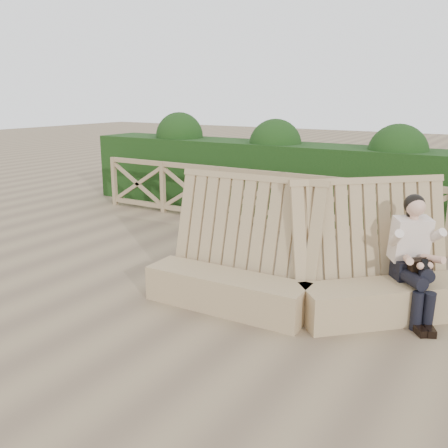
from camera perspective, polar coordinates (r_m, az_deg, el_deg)
The scene contains 5 objects.
ground at distance 6.24m, azimuth -1.55°, elevation -8.88°, with size 60.00×60.00×0.00m, color brown.
bench at distance 5.95m, azimuth 9.29°, elevation -6.25°, with size 3.60×2.06×1.56m.
woman at distance 6.02m, azimuth 20.88°, elevation -3.22°, with size 0.74×0.88×1.41m.
guardrail at distance 9.06m, azimuth 10.82°, elevation 2.03°, with size 10.10×0.09×1.10m.
hedge at distance 10.13m, azimuth 13.40°, elevation 4.35°, with size 12.00×1.20×1.50m, color black.
Camera 1 is at (3.19, -4.75, 2.49)m, focal length 40.00 mm.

